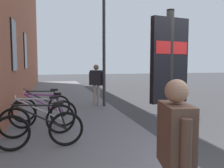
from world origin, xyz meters
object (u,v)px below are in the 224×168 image
(pedestrian_crossing_street, at_px, (175,147))
(bicycle_end_of_row, at_px, (44,113))
(bicycle_nearest_sign, at_px, (43,107))
(transit_info_sign, at_px, (169,72))
(bicycle_mid_rack, at_px, (39,120))
(street_lamp, at_px, (104,30))
(pedestrian_near_bus, at_px, (96,80))
(bicycle_by_door, at_px, (40,130))

(pedestrian_crossing_street, bearing_deg, bicycle_end_of_row, 15.74)
(bicycle_nearest_sign, height_order, pedestrian_crossing_street, pedestrian_crossing_street)
(bicycle_nearest_sign, xyz_separation_m, transit_info_sign, (-4.47, -1.75, 1.21))
(transit_info_sign, bearing_deg, bicycle_mid_rack, 31.80)
(street_lamp, bearing_deg, bicycle_end_of_row, 139.76)
(bicycle_mid_rack, relative_size, street_lamp, 0.35)
(bicycle_end_of_row, xyz_separation_m, pedestrian_near_bus, (3.01, -2.01, 0.62))
(bicycle_end_of_row, distance_m, pedestrian_crossing_street, 4.74)
(bicycle_nearest_sign, relative_size, pedestrian_near_bus, 1.03)
(bicycle_by_door, xyz_separation_m, street_lamp, (4.25, -2.29, 2.62))
(bicycle_end_of_row, xyz_separation_m, bicycle_nearest_sign, (0.85, 0.05, 0.00))
(pedestrian_near_bus, bearing_deg, bicycle_nearest_sign, 136.28)
(bicycle_end_of_row, relative_size, street_lamp, 0.35)
(bicycle_nearest_sign, height_order, street_lamp, street_lamp)
(bicycle_mid_rack, relative_size, bicycle_nearest_sign, 1.03)
(bicycle_by_door, xyz_separation_m, transit_info_sign, (-2.04, -1.73, 1.21))
(bicycle_mid_rack, xyz_separation_m, pedestrian_crossing_street, (-3.82, -1.37, 0.57))
(pedestrian_near_bus, height_order, pedestrian_crossing_street, pedestrian_near_bus)
(bicycle_by_door, height_order, transit_info_sign, transit_info_sign)
(bicycle_end_of_row, height_order, street_lamp, street_lamp)
(pedestrian_crossing_street, bearing_deg, bicycle_nearest_sign, 13.87)
(transit_info_sign, xyz_separation_m, street_lamp, (6.29, -0.56, 1.41))
(street_lamp, bearing_deg, pedestrian_near_bus, 36.70)
(bicycle_by_door, height_order, bicycle_end_of_row, same)
(bicycle_nearest_sign, bearing_deg, transit_info_sign, -158.56)
(bicycle_end_of_row, bearing_deg, pedestrian_near_bus, -33.72)
(pedestrian_near_bus, bearing_deg, pedestrian_crossing_street, 174.44)
(transit_info_sign, relative_size, pedestrian_crossing_street, 1.52)
(bicycle_mid_rack, bearing_deg, pedestrian_near_bus, -29.46)
(bicycle_by_door, bearing_deg, transit_info_sign, -139.72)
(bicycle_nearest_sign, xyz_separation_m, pedestrian_crossing_street, (-5.39, -1.33, 0.57))
(pedestrian_near_bus, height_order, street_lamp, street_lamp)
(street_lamp, bearing_deg, bicycle_mid_rack, 145.18)
(bicycle_by_door, height_order, bicycle_mid_rack, same)
(pedestrian_near_bus, relative_size, street_lamp, 0.33)
(bicycle_nearest_sign, relative_size, transit_info_sign, 0.71)
(bicycle_by_door, distance_m, bicycle_nearest_sign, 2.43)
(pedestrian_near_bus, distance_m, pedestrian_crossing_street, 7.58)
(bicycle_mid_rack, distance_m, bicycle_end_of_row, 0.72)
(bicycle_end_of_row, bearing_deg, bicycle_nearest_sign, 3.57)
(bicycle_by_door, distance_m, transit_info_sign, 2.93)
(bicycle_end_of_row, xyz_separation_m, street_lamp, (2.68, -2.26, 2.62))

